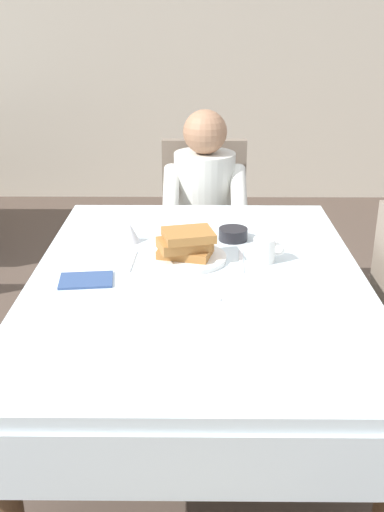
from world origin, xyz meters
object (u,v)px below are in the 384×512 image
at_px(breakfast_stack, 186,243).
at_px(syrup_pitcher, 130,233).
at_px(cup_coffee, 265,250).
at_px(bowl_butter, 233,234).
at_px(dining_table_main, 198,298).
at_px(chair_diner, 204,219).
at_px(fork_left_of_plate, 132,261).
at_px(spoon_near_edge, 196,300).
at_px(diner_person, 204,203).
at_px(knife_right_of_plate, 241,261).
at_px(plate_breakfast, 187,258).

bearing_deg(breakfast_stack, syrup_pitcher, 140.21).
xyz_separation_m(cup_coffee, bowl_butter, (-0.10, 0.21, -0.02)).
relative_size(dining_table_main, breakfast_stack, 7.16).
bearing_deg(breakfast_stack, chair_diner, 85.87).
relative_size(fork_left_of_plate, spoon_near_edge, 1.20).
bearing_deg(chair_diner, diner_person, 90.00).
bearing_deg(chair_diner, spoon_near_edge, 88.33).
bearing_deg(diner_person, bowl_butter, 98.22).
height_order(dining_table_main, syrup_pitcher, syrup_pitcher).
height_order(dining_table_main, cup_coffee, cup_coffee).
distance_m(knife_right_of_plate, spoon_near_edge, 0.34).
bearing_deg(syrup_pitcher, cup_coffee, -20.70).
bearing_deg(fork_left_of_plate, cup_coffee, -86.66).
xyz_separation_m(dining_table_main, fork_left_of_plate, (-0.23, 0.10, 0.09)).
bearing_deg(spoon_near_edge, knife_right_of_plate, 59.28).
distance_m(cup_coffee, fork_left_of_plate, 0.46).
bearing_deg(diner_person, breakfast_stack, 85.16).
xyz_separation_m(chair_diner, plate_breakfast, (-0.07, -1.05, 0.22)).
height_order(cup_coffee, fork_left_of_plate, cup_coffee).
bearing_deg(syrup_pitcher, fork_left_of_plate, -82.37).
bearing_deg(fork_left_of_plate, dining_table_main, -111.98).
distance_m(plate_breakfast, syrup_pitcher, 0.28).
bearing_deg(spoon_near_edge, breakfast_stack, 93.59).
distance_m(cup_coffee, bowl_butter, 0.23).
bearing_deg(dining_table_main, chair_diner, 88.34).
height_order(bowl_butter, syrup_pitcher, syrup_pitcher).
height_order(breakfast_stack, spoon_near_edge, breakfast_stack).
height_order(diner_person, syrup_pitcher, diner_person).
height_order(bowl_butter, spoon_near_edge, bowl_butter).
xyz_separation_m(diner_person, cup_coffee, (0.20, -0.90, 0.11)).
bearing_deg(syrup_pitcher, diner_person, 68.07).
distance_m(diner_person, plate_breakfast, 0.90).
bearing_deg(fork_left_of_plate, bowl_butter, -56.71).
bearing_deg(breakfast_stack, spoon_near_edge, -83.37).
relative_size(dining_table_main, cup_coffee, 13.49).
xyz_separation_m(fork_left_of_plate, spoon_near_edge, (0.22, -0.30, 0.00)).
distance_m(dining_table_main, bowl_butter, 0.37).
xyz_separation_m(chair_diner, knife_right_of_plate, (0.12, -1.07, 0.21)).
bearing_deg(fork_left_of_plate, spoon_near_edge, -140.60).
bearing_deg(dining_table_main, diner_person, 88.09).
relative_size(diner_person, bowl_butter, 10.18).
bearing_deg(chair_diner, knife_right_of_plate, 96.23).
bearing_deg(fork_left_of_plate, breakfast_stack, -83.49).
height_order(dining_table_main, knife_right_of_plate, knife_right_of_plate).
height_order(breakfast_stack, syrup_pitcher, breakfast_stack).
height_order(plate_breakfast, breakfast_stack, breakfast_stack).
xyz_separation_m(dining_table_main, knife_right_of_plate, (0.15, 0.10, 0.09)).
xyz_separation_m(chair_diner, diner_person, (0.00, -0.16, 0.14)).
height_order(diner_person, cup_coffee, diner_person).
relative_size(bowl_butter, fork_left_of_plate, 0.61).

